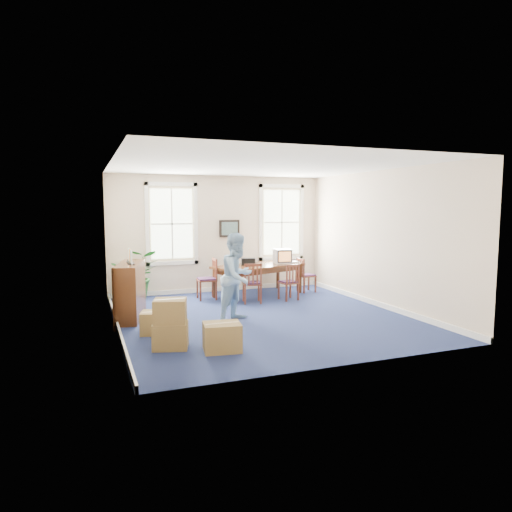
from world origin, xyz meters
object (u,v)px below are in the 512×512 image
object	(u,v)px
potted_plant	(136,275)
cardboard_boxes	(182,320)
man	(237,277)
credenza	(130,289)
crt_tv	(282,256)
chair_near_left	(252,283)
conference_table	(259,280)

from	to	relation	value
potted_plant	cardboard_boxes	bearing A→B (deg)	-85.58
man	credenza	bearing A→B (deg)	118.33
crt_tv	credenza	world-z (taller)	credenza
chair_near_left	potted_plant	world-z (taller)	potted_plant
crt_tv	man	distance (m)	3.17
man	potted_plant	distance (m)	3.27
cardboard_boxes	crt_tv	bearing A→B (deg)	46.26
chair_near_left	man	distance (m)	1.80
credenza	potted_plant	distance (m)	1.78
potted_plant	cardboard_boxes	size ratio (longest dim) A/B	0.85
conference_table	chair_near_left	world-z (taller)	chair_near_left
crt_tv	man	size ratio (longest dim) A/B	0.26
conference_table	potted_plant	distance (m)	3.16
crt_tv	potted_plant	bearing A→B (deg)	-179.41
man	credenza	world-z (taller)	man
crt_tv	potted_plant	world-z (taller)	potted_plant
man	conference_table	bearing A→B (deg)	23.62
chair_near_left	cardboard_boxes	size ratio (longest dim) A/B	0.65
man	cardboard_boxes	size ratio (longest dim) A/B	1.19
chair_near_left	man	size ratio (longest dim) A/B	0.55
credenza	cardboard_boxes	size ratio (longest dim) A/B	1.04
crt_tv	chair_near_left	xyz separation A→B (m)	(-1.21, -0.88, -0.52)
credenza	potted_plant	bearing A→B (deg)	93.32
crt_tv	potted_plant	xyz separation A→B (m)	(-3.83, 0.36, -0.37)
conference_table	crt_tv	xyz separation A→B (m)	(0.71, 0.05, 0.61)
crt_tv	chair_near_left	world-z (taller)	crt_tv
crt_tv	cardboard_boxes	world-z (taller)	crt_tv
chair_near_left	man	bearing A→B (deg)	73.13
cardboard_boxes	chair_near_left	bearing A→B (deg)	50.44
credenza	potted_plant	xyz separation A→B (m)	(0.32, 1.75, 0.03)
conference_table	cardboard_boxes	world-z (taller)	cardboard_boxes
crt_tv	conference_table	bearing A→B (deg)	-169.65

